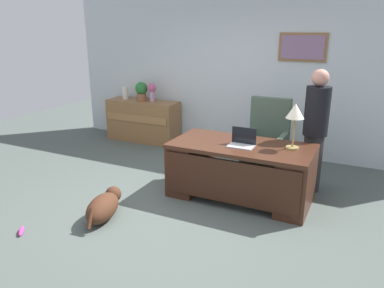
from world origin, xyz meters
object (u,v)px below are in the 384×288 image
(dog_lying, at_px, (104,206))
(armchair, at_px, (266,143))
(dog_toy_bone, at_px, (21,231))
(credenza, at_px, (143,121))
(vase_with_flowers, at_px, (152,90))
(laptop, at_px, (242,142))
(dog_toy_ball, at_px, (94,203))
(potted_plant, at_px, (141,90))
(vase_empty, at_px, (125,93))
(person_standing, at_px, (315,130))
(desk_lamp, at_px, (295,114))
(desk, at_px, (240,170))

(dog_lying, bearing_deg, armchair, 58.82)
(dog_lying, height_order, dog_toy_bone, dog_lying)
(credenza, height_order, vase_with_flowers, vase_with_flowers)
(laptop, height_order, dog_toy_ball, laptop)
(armchair, relative_size, dog_lying, 1.54)
(laptop, bearing_deg, credenza, 147.01)
(vase_with_flowers, xyz_separation_m, potted_plant, (-0.23, 0.00, -0.03))
(credenza, relative_size, vase_empty, 5.79)
(person_standing, height_order, dog_toy_ball, person_standing)
(laptop, xyz_separation_m, vase_empty, (-3.02, 1.70, 0.14))
(potted_plant, bearing_deg, person_standing, -16.36)
(desk_lamp, relative_size, vase_with_flowers, 1.60)
(desk, height_order, laptop, laptop)
(person_standing, distance_m, vase_empty, 3.92)
(person_standing, bearing_deg, credenza, 163.61)
(dog_lying, xyz_separation_m, desk_lamp, (1.87, 1.37, 1.02))
(vase_with_flowers, bearing_deg, dog_toy_bone, -81.90)
(desk, distance_m, desk_lamp, 1.00)
(credenza, xyz_separation_m, vase_empty, (-0.40, 0.00, 0.53))
(person_standing, bearing_deg, desk, -139.66)
(dog_toy_ball, bearing_deg, dog_lying, -31.34)
(dog_lying, bearing_deg, vase_with_flowers, 111.08)
(person_standing, xyz_separation_m, desk_lamp, (-0.18, -0.54, 0.32))
(desk, height_order, vase_with_flowers, vase_with_flowers)
(dog_toy_ball, relative_size, dog_toy_bone, 0.41)
(credenza, xyz_separation_m, desk_lamp, (3.21, -1.54, 0.77))
(desk, xyz_separation_m, laptop, (0.03, -0.02, 0.39))
(desk_lamp, bearing_deg, dog_toy_bone, -140.53)
(credenza, xyz_separation_m, armchair, (2.67, -0.71, 0.11))
(armchair, distance_m, person_standing, 0.85)
(credenza, distance_m, person_standing, 3.56)
(vase_empty, xyz_separation_m, dog_toy_bone, (1.13, -3.58, -0.90))
(desk_lamp, relative_size, dog_toy_ball, 7.07)
(desk_lamp, relative_size, vase_empty, 2.27)
(desk, height_order, desk_lamp, desk_lamp)
(desk, bearing_deg, potted_plant, 147.22)
(desk, xyz_separation_m, desk_lamp, (0.62, 0.14, 0.78))
(desk, height_order, dog_lying, desk)
(desk, xyz_separation_m, vase_empty, (-2.99, 1.68, 0.53))
(dog_lying, xyz_separation_m, potted_plant, (-1.36, 2.91, 0.85))
(armchair, distance_m, vase_empty, 3.18)
(vase_with_flowers, bearing_deg, dog_lying, -68.92)
(vase_with_flowers, distance_m, dog_toy_ball, 2.99)
(desk, xyz_separation_m, dog_lying, (-1.25, -1.23, -0.25))
(desk_lamp, xyz_separation_m, vase_empty, (-3.61, 1.54, -0.25))
(vase_empty, bearing_deg, laptop, -29.41)
(laptop, distance_m, vase_empty, 3.46)
(potted_plant, relative_size, dog_toy_bone, 1.83)
(armchair, bearing_deg, laptop, -93.21)
(person_standing, bearing_deg, vase_with_flowers, 162.50)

